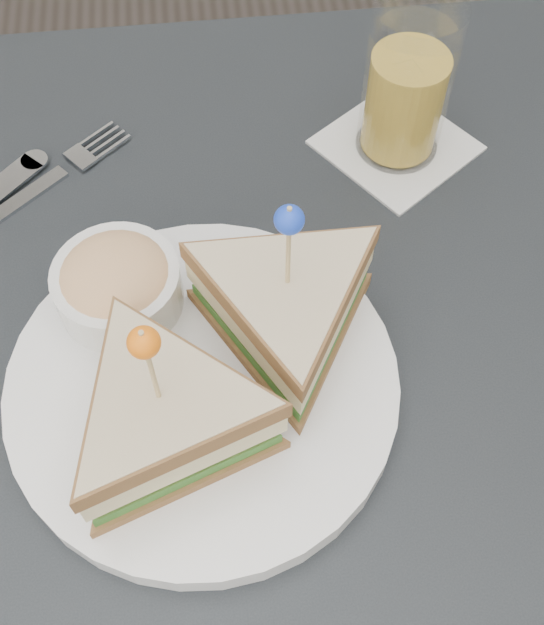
% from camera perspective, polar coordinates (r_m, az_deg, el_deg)
% --- Properties ---
extents(ground_plane, '(3.50, 3.50, 0.00)m').
position_cam_1_polar(ground_plane, '(1.30, -0.41, -19.37)').
color(ground_plane, '#3F3833').
extents(table, '(0.80, 0.80, 0.75)m').
position_cam_1_polar(table, '(0.66, -0.77, -6.59)').
color(table, black).
rests_on(table, ground).
extents(plate_meal, '(0.34, 0.33, 0.17)m').
position_cam_1_polar(plate_meal, '(0.54, -4.49, -3.43)').
color(plate_meal, white).
rests_on(plate_meal, table).
extents(cutlery_fork, '(0.16, 0.14, 0.01)m').
position_cam_1_polar(cutlery_fork, '(0.72, -16.09, 9.13)').
color(cutlery_fork, '#B5BBC1').
rests_on(cutlery_fork, table).
extents(drink_set, '(0.16, 0.16, 0.15)m').
position_cam_1_polar(drink_set, '(0.69, 9.75, 15.65)').
color(drink_set, silver).
rests_on(drink_set, table).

